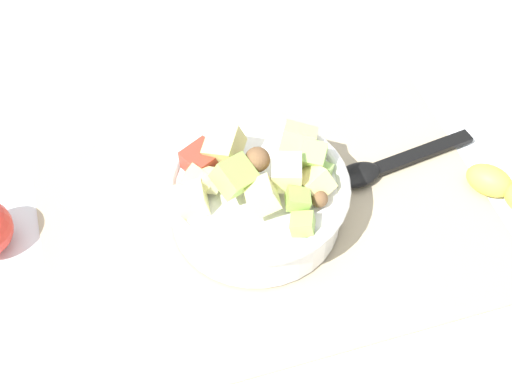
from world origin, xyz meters
TOP-DOWN VIEW (x-y plane):
  - ground_plane at (0.00, 0.00)m, footprint 2.40×2.40m
  - placemat at (0.00, 0.00)m, footprint 0.51×0.35m
  - salad_bowl at (-0.01, 0.01)m, footprint 0.21×0.21m
  - serving_spoon at (0.15, 0.03)m, footprint 0.19×0.05m

SIDE VIEW (x-z plane):
  - ground_plane at x=0.00m, z-range 0.00..0.00m
  - placemat at x=0.00m, z-range 0.00..0.01m
  - serving_spoon at x=0.15m, z-range 0.00..0.02m
  - salad_bowl at x=-0.01m, z-range -0.01..0.10m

